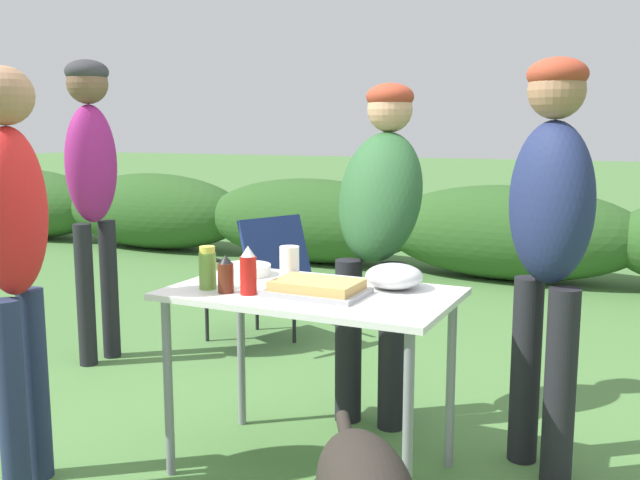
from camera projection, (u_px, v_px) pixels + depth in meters
ground_plane at (311, 470)px, 2.87m from camera, size 60.00×60.00×0.00m
shrub_hedge at (509, 233)px, 6.44m from camera, size 14.40×0.90×0.86m
folding_table at (311, 310)px, 2.77m from camera, size 1.10×0.64×0.74m
food_tray at (317, 288)px, 2.69m from camera, size 0.36×0.25×0.06m
plate_stack at (246, 270)px, 3.05m from camera, size 0.21×0.21×0.05m
mixing_bowl at (394, 276)px, 2.79m from camera, size 0.23×0.23×0.10m
paper_cup_stack at (289, 264)px, 2.89m from camera, size 0.08×0.08×0.15m
bbq_sauce_bottle at (226, 275)px, 2.71m from camera, size 0.06×0.06×0.15m
relish_jar at (208, 268)px, 2.77m from camera, size 0.07×0.07×0.17m
ketchup_bottle at (248, 271)px, 2.68m from camera, size 0.06×0.06×0.19m
standing_person_with_beanie at (379, 215)px, 3.27m from camera, size 0.40×0.50×1.57m
standing_person_in_gray_fleece at (550, 224)px, 2.72m from camera, size 0.46×0.45×1.62m
standing_person_in_red_jacket at (92, 171)px, 4.05m from camera, size 0.27×0.35×1.74m
standing_person_in_dark_puffer at (13, 239)px, 2.58m from camera, size 0.32×0.38×1.58m
camp_chair_green_behind_table at (260, 273)px, 4.44m from camera, size 0.72×0.66×0.83m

